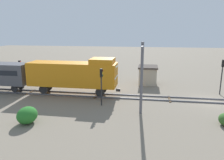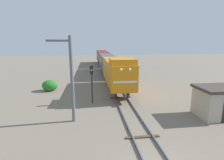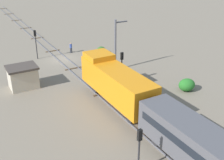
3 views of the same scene
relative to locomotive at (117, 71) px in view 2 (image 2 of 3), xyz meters
The scene contains 8 objects.
locomotive is the anchor object (origin of this frame).
passenger_car_leading 13.34m from the locomotive, 90.00° to the left, with size 2.84×14.00×3.66m.
passenger_car_trailing 27.94m from the locomotive, 90.00° to the left, with size 2.84×14.00×3.66m.
traffic_signal_mid 5.44m from the locomotive, 128.67° to the right, with size 0.32×0.34×4.10m.
traffic_signal_far 10.27m from the locomotive, 69.47° to the left, with size 0.32×0.34×3.70m.
catenary_mast 10.01m from the locomotive, 120.61° to the right, with size 1.94×0.28×7.05m.
relay_hut 11.92m from the locomotive, 50.68° to the right, with size 3.50×2.90×2.74m.
bush_near 9.36m from the locomotive, behind, with size 2.06×1.69×1.50m, color #266F26.
Camera 2 is at (-3.50, -6.25, 6.60)m, focal length 28.00 mm.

